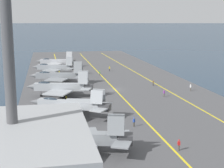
{
  "coord_description": "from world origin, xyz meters",
  "views": [
    {
      "loc": [
        -89.33,
        18.26,
        19.96
      ],
      "look_at": [
        -4.82,
        1.72,
        2.9
      ],
      "focal_mm": 55.0,
      "sensor_mm": 36.0,
      "label": 1
    }
  ],
  "objects_px": {
    "crew_brown_vest": "(153,82)",
    "crew_green_vest": "(100,73)",
    "crew_blue_vest": "(134,121)",
    "parked_jet_fifth": "(55,67)",
    "parked_jet_fourth": "(59,76)",
    "crew_white_vest": "(191,87)",
    "crew_yellow_vest": "(109,68)",
    "parked_jet_third": "(61,87)",
    "crew_purple_vest": "(164,93)",
    "crew_red_vest": "(179,144)",
    "parked_jet_second": "(71,105)",
    "parked_jet_sixth": "(56,61)",
    "parked_jet_nearest": "(76,138)"
  },
  "relations": [
    {
      "from": "parked_jet_fourth",
      "to": "crew_red_vest",
      "type": "xyz_separation_m",
      "value": [
        -55.71,
        -15.14,
        -1.39
      ]
    },
    {
      "from": "parked_jet_sixth",
      "to": "crew_white_vest",
      "type": "xyz_separation_m",
      "value": [
        -50.54,
        -33.62,
        -1.26
      ]
    },
    {
      "from": "crew_purple_vest",
      "to": "crew_red_vest",
      "type": "bearing_deg",
      "value": 164.01
    },
    {
      "from": "crew_white_vest",
      "to": "crew_brown_vest",
      "type": "bearing_deg",
      "value": 42.08
    },
    {
      "from": "parked_jet_fifth",
      "to": "crew_red_vest",
      "type": "relative_size",
      "value": 8.94
    },
    {
      "from": "parked_jet_sixth",
      "to": "crew_red_vest",
      "type": "height_order",
      "value": "parked_jet_sixth"
    },
    {
      "from": "parked_jet_second",
      "to": "parked_jet_third",
      "type": "bearing_deg",
      "value": 3.45
    },
    {
      "from": "parked_jet_third",
      "to": "crew_green_vest",
      "type": "bearing_deg",
      "value": -26.22
    },
    {
      "from": "parked_jet_sixth",
      "to": "crew_green_vest",
      "type": "relative_size",
      "value": 9.12
    },
    {
      "from": "crew_brown_vest",
      "to": "crew_yellow_vest",
      "type": "height_order",
      "value": "crew_yellow_vest"
    },
    {
      "from": "crew_purple_vest",
      "to": "crew_white_vest",
      "type": "relative_size",
      "value": 0.95
    },
    {
      "from": "crew_purple_vest",
      "to": "crew_red_vest",
      "type": "xyz_separation_m",
      "value": [
        -33.39,
        9.57,
        -0.01
      ]
    },
    {
      "from": "parked_jet_second",
      "to": "crew_white_vest",
      "type": "relative_size",
      "value": 9.11
    },
    {
      "from": "parked_jet_third",
      "to": "crew_purple_vest",
      "type": "xyz_separation_m",
      "value": [
        -4.59,
        -25.03,
        -1.58
      ]
    },
    {
      "from": "crew_blue_vest",
      "to": "crew_red_vest",
      "type": "xyz_separation_m",
      "value": [
        -12.19,
        -3.65,
        -0.0
      ]
    },
    {
      "from": "crew_yellow_vest",
      "to": "crew_red_vest",
      "type": "relative_size",
      "value": 1.03
    },
    {
      "from": "parked_jet_fourth",
      "to": "crew_blue_vest",
      "type": "xyz_separation_m",
      "value": [
        -43.52,
        -11.48,
        -1.39
      ]
    },
    {
      "from": "crew_yellow_vest",
      "to": "parked_jet_fourth",
      "type": "bearing_deg",
      "value": 136.45
    },
    {
      "from": "crew_brown_vest",
      "to": "crew_green_vest",
      "type": "bearing_deg",
      "value": 31.6
    },
    {
      "from": "crew_brown_vest",
      "to": "crew_green_vest",
      "type": "xyz_separation_m",
      "value": [
        20.0,
        12.31,
        0.01
      ]
    },
    {
      "from": "crew_blue_vest",
      "to": "crew_brown_vest",
      "type": "height_order",
      "value": "crew_blue_vest"
    },
    {
      "from": "parked_jet_third",
      "to": "parked_jet_nearest",
      "type": "bearing_deg",
      "value": -179.12
    },
    {
      "from": "parked_jet_fourth",
      "to": "crew_brown_vest",
      "type": "bearing_deg",
      "value": -108.17
    },
    {
      "from": "parked_jet_fourth",
      "to": "crew_red_vest",
      "type": "distance_m",
      "value": 57.75
    },
    {
      "from": "crew_purple_vest",
      "to": "crew_brown_vest",
      "type": "relative_size",
      "value": 1.03
    },
    {
      "from": "parked_jet_fifth",
      "to": "crew_yellow_vest",
      "type": "bearing_deg",
      "value": -77.46
    },
    {
      "from": "parked_jet_third",
      "to": "crew_green_vest",
      "type": "height_order",
      "value": "parked_jet_third"
    },
    {
      "from": "parked_jet_second",
      "to": "parked_jet_fourth",
      "type": "relative_size",
      "value": 0.98
    },
    {
      "from": "parked_jet_second",
      "to": "crew_brown_vest",
      "type": "bearing_deg",
      "value": -43.74
    },
    {
      "from": "crew_blue_vest",
      "to": "parked_jet_fifth",
      "type": "bearing_deg",
      "value": 11.61
    },
    {
      "from": "crew_brown_vest",
      "to": "crew_yellow_vest",
      "type": "distance_m",
      "value": 29.5
    },
    {
      "from": "crew_brown_vest",
      "to": "parked_jet_fifth",
      "type": "bearing_deg",
      "value": 48.11
    },
    {
      "from": "parked_jet_fourth",
      "to": "crew_white_vest",
      "type": "distance_m",
      "value": 38.09
    },
    {
      "from": "parked_jet_fourth",
      "to": "crew_brown_vest",
      "type": "distance_m",
      "value": 27.74
    },
    {
      "from": "parked_jet_third",
      "to": "crew_green_vest",
      "type": "xyz_separation_m",
      "value": [
        29.1,
        -14.33,
        -1.6
      ]
    },
    {
      "from": "crew_purple_vest",
      "to": "crew_brown_vest",
      "type": "height_order",
      "value": "crew_purple_vest"
    },
    {
      "from": "crew_blue_vest",
      "to": "crew_white_vest",
      "type": "bearing_deg",
      "value": -40.47
    },
    {
      "from": "crew_white_vest",
      "to": "parked_jet_third",
      "type": "bearing_deg",
      "value": 91.0
    },
    {
      "from": "crew_green_vest",
      "to": "crew_brown_vest",
      "type": "bearing_deg",
      "value": -148.4
    },
    {
      "from": "parked_jet_fourth",
      "to": "crew_white_vest",
      "type": "xyz_separation_m",
      "value": [
        -17.14,
        -34.0,
        -1.34
      ]
    },
    {
      "from": "parked_jet_fourth",
      "to": "parked_jet_fifth",
      "type": "distance_m",
      "value": 15.58
    },
    {
      "from": "parked_jet_fifth",
      "to": "crew_purple_vest",
      "type": "xyz_separation_m",
      "value": [
        -37.89,
        -25.37,
        -1.61
      ]
    },
    {
      "from": "crew_yellow_vest",
      "to": "crew_green_vest",
      "type": "distance_m",
      "value": 9.87
    },
    {
      "from": "parked_jet_sixth",
      "to": "crew_white_vest",
      "type": "bearing_deg",
      "value": -146.37
    },
    {
      "from": "parked_jet_nearest",
      "to": "crew_red_vest",
      "type": "xyz_separation_m",
      "value": [
        -2.16,
        -14.91,
        -1.29
      ]
    },
    {
      "from": "crew_yellow_vest",
      "to": "crew_green_vest",
      "type": "height_order",
      "value": "crew_yellow_vest"
    },
    {
      "from": "crew_yellow_vest",
      "to": "parked_jet_sixth",
      "type": "bearing_deg",
      "value": 54.0
    },
    {
      "from": "parked_jet_nearest",
      "to": "crew_green_vest",
      "type": "bearing_deg",
      "value": -11.99
    },
    {
      "from": "crew_white_vest",
      "to": "crew_yellow_vest",
      "type": "height_order",
      "value": "crew_white_vest"
    },
    {
      "from": "parked_jet_nearest",
      "to": "crew_white_vest",
      "type": "height_order",
      "value": "parked_jet_nearest"
    }
  ]
}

